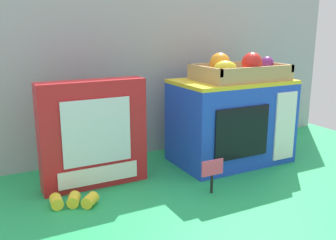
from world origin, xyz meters
name	(u,v)px	position (x,y,z in m)	size (l,w,h in m)	color
ground_plane	(189,171)	(0.00, 0.00, 0.00)	(1.70, 1.70, 0.00)	#219E54
display_back_panel	(154,66)	(0.00, 0.26, 0.32)	(1.61, 0.03, 0.64)	#A0A3A8
toy_microwave	(231,121)	(0.18, 0.03, 0.14)	(0.39, 0.25, 0.29)	blue
food_groups_crate	(239,71)	(0.20, 0.01, 0.32)	(0.30, 0.19, 0.09)	tan
cookie_set_box	(94,134)	(-0.30, 0.04, 0.16)	(0.31, 0.07, 0.32)	red
price_sign	(212,171)	(-0.03, -0.18, 0.07)	(0.07, 0.01, 0.10)	black
loose_toy_banana	(73,200)	(-0.40, -0.07, 0.02)	(0.13, 0.08, 0.03)	yellow
loose_toy_apple	(281,139)	(0.46, 0.06, 0.03)	(0.06, 0.06, 0.06)	red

